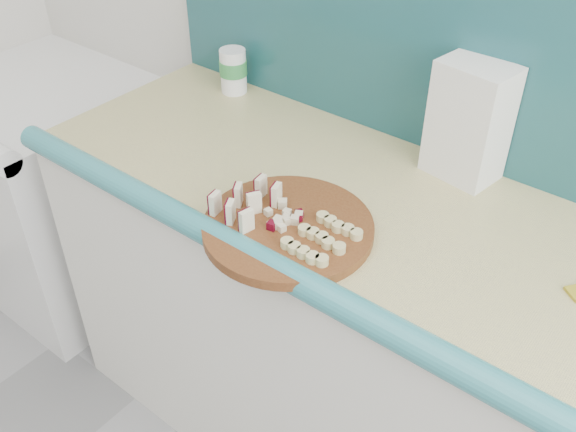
# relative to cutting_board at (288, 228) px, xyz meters

# --- Properties ---
(kitchen_counter) EXTENTS (2.20, 0.63, 0.91)m
(kitchen_counter) POSITION_rel_cutting_board_xyz_m (0.34, 0.20, -0.46)
(kitchen_counter) COLOR white
(kitchen_counter) RESTS_ON ground
(backsplash) EXTENTS (2.20, 0.02, 0.50)m
(backsplash) POSITION_rel_cutting_board_xyz_m (0.34, 0.48, 0.24)
(backsplash) COLOR teal
(backsplash) RESTS_ON kitchen_counter
(porcelain_fixture) EXTENTS (0.70, 0.72, 0.84)m
(porcelain_fixture) POSITION_rel_cutting_board_xyz_m (-1.21, 0.19, -0.52)
(porcelain_fixture) COLOR white
(porcelain_fixture) RESTS_ON ground
(cutting_board) EXTENTS (0.37, 0.37, 0.02)m
(cutting_board) POSITION_rel_cutting_board_xyz_m (0.00, 0.00, 0.00)
(cutting_board) COLOR #4F2611
(cutting_board) RESTS_ON kitchen_counter
(apple_wedges) EXTENTS (0.11, 0.14, 0.05)m
(apple_wedges) POSITION_rel_cutting_board_xyz_m (-0.10, -0.02, 0.04)
(apple_wedges) COLOR beige
(apple_wedges) RESTS_ON cutting_board
(apple_chunks) EXTENTS (0.06, 0.05, 0.02)m
(apple_chunks) POSITION_rel_cutting_board_xyz_m (-0.02, 0.00, 0.02)
(apple_chunks) COLOR beige
(apple_chunks) RESTS_ON cutting_board
(banana_slices) EXTENTS (0.12, 0.14, 0.02)m
(banana_slices) POSITION_rel_cutting_board_xyz_m (0.09, -0.00, 0.02)
(banana_slices) COLOR #CEBF7E
(banana_slices) RESTS_ON cutting_board
(flour_bag) EXTENTS (0.17, 0.14, 0.27)m
(flour_bag) POSITION_rel_cutting_board_xyz_m (0.18, 0.42, 0.12)
(flour_bag) COLOR white
(flour_bag) RESTS_ON kitchen_counter
(canister) EXTENTS (0.08, 0.08, 0.13)m
(canister) POSITION_rel_cutting_board_xyz_m (-0.52, 0.41, 0.05)
(canister) COLOR white
(canister) RESTS_ON kitchen_counter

